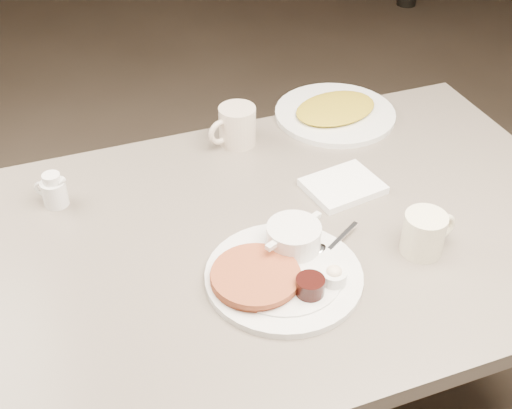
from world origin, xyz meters
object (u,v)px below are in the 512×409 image
object	(u,v)px
diner_table	(259,293)
hash_plate	(335,112)
main_plate	(282,267)
coffee_mug_near	(425,233)
coffee_mug_far	(236,126)
creamer_right	(54,191)

from	to	relation	value
diner_table	hash_plate	bearing A→B (deg)	46.92
main_plate	coffee_mug_near	bearing A→B (deg)	-6.08
main_plate	coffee_mug_far	bearing A→B (deg)	81.40
diner_table	coffee_mug_near	xyz separation A→B (m)	(0.30, -0.16, 0.22)
diner_table	creamer_right	distance (m)	0.51
coffee_mug_near	main_plate	bearing A→B (deg)	173.92
hash_plate	coffee_mug_near	bearing A→B (deg)	-96.98
diner_table	hash_plate	size ratio (longest dim) A/B	3.83
hash_plate	diner_table	bearing A→B (deg)	-133.08
main_plate	creamer_right	xyz separation A→B (m)	(-0.39, 0.39, 0.01)
creamer_right	hash_plate	world-z (taller)	creamer_right
coffee_mug_far	hash_plate	bearing A→B (deg)	6.34
diner_table	coffee_mug_far	bearing A→B (deg)	78.35
diner_table	coffee_mug_far	size ratio (longest dim) A/B	10.63
diner_table	coffee_mug_far	distance (m)	0.43
coffee_mug_far	hash_plate	size ratio (longest dim) A/B	0.36
main_plate	coffee_mug_far	xyz separation A→B (m)	(0.07, 0.48, 0.03)
coffee_mug_near	hash_plate	size ratio (longest dim) A/B	0.32
diner_table	creamer_right	size ratio (longest dim) A/B	18.75
main_plate	hash_plate	distance (m)	0.63
diner_table	hash_plate	world-z (taller)	hash_plate
diner_table	coffee_mug_far	world-z (taller)	coffee_mug_far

